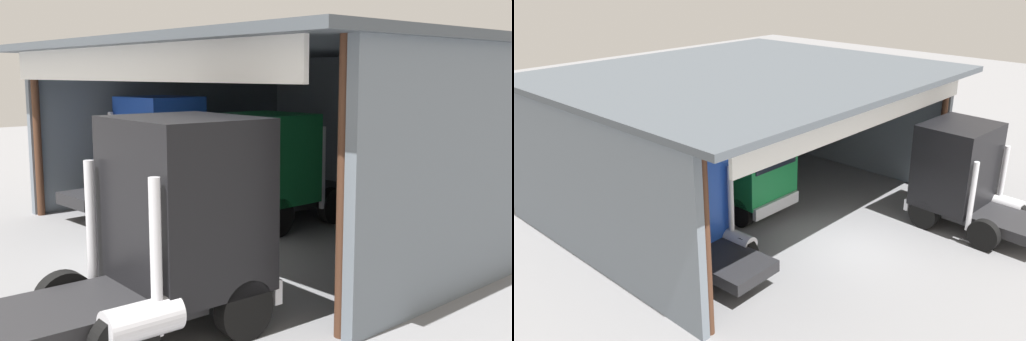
# 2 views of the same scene
# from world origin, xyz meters

# --- Properties ---
(ground_plane) EXTENTS (80.00, 80.00, 0.00)m
(ground_plane) POSITION_xyz_m (0.00, 0.00, 0.00)
(ground_plane) COLOR slate
(ground_plane) RESTS_ON ground
(workshop_shed) EXTENTS (13.51, 11.77, 5.27)m
(workshop_shed) POSITION_xyz_m (0.00, 6.16, 3.68)
(workshop_shed) COLOR slate
(workshop_shed) RESTS_ON ground
(truck_blue_left_bay) EXTENTS (2.60, 4.49, 3.71)m
(truck_blue_left_bay) POSITION_xyz_m (-4.37, 3.23, 1.91)
(truck_blue_left_bay) COLOR #1E47B7
(truck_blue_left_bay) RESTS_ON ground
(truck_green_center_right_bay) EXTENTS (2.59, 4.87, 3.31)m
(truck_green_center_right_bay) POSITION_xyz_m (-0.37, 4.64, 1.75)
(truck_green_center_right_bay) COLOR #197F3D
(truck_green_center_right_bay) RESTS_ON ground
(truck_black_center_bay) EXTENTS (2.78, 4.74, 3.72)m
(truck_black_center_bay) POSITION_xyz_m (4.03, -1.77, 1.93)
(truck_black_center_bay) COLOR black
(truck_black_center_bay) RESTS_ON ground
(oil_drum) EXTENTS (0.58, 0.58, 0.93)m
(oil_drum) POSITION_xyz_m (2.45, 9.79, 0.46)
(oil_drum) COLOR #197233
(oil_drum) RESTS_ON ground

